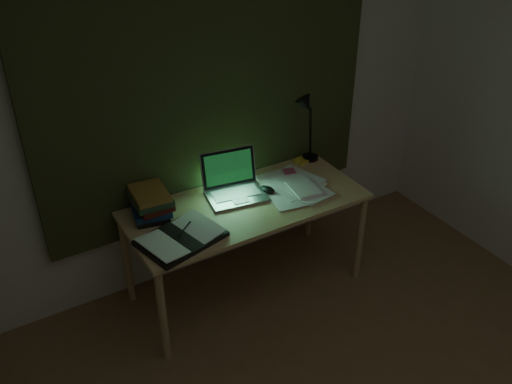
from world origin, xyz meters
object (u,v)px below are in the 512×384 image
book_stack (151,203)px  desk_lamp (312,120)px  loose_papers (295,190)px  open_textbook (181,237)px  laptop (237,180)px  desk (246,247)px

book_stack → desk_lamp: (1.21, 0.08, 0.21)m
book_stack → loose_papers: size_ratio=0.67×
open_textbook → desk_lamp: size_ratio=0.74×
open_textbook → book_stack: book_stack is taller
laptop → desk_lamp: desk_lamp is taller
book_stack → loose_papers: bearing=-13.9°
laptop → desk_lamp: bearing=23.2°
desk → loose_papers: (0.33, -0.04, 0.35)m
loose_papers → desk_lamp: (0.33, 0.30, 0.29)m
loose_papers → desk_lamp: size_ratio=0.64×
desk → open_textbook: (-0.50, -0.14, 0.36)m
laptop → open_textbook: bearing=-145.7°
book_stack → desk_lamp: size_ratio=0.43×
laptop → book_stack: size_ratio=1.57×
book_stack → loose_papers: (0.87, -0.22, -0.07)m
open_textbook → desk_lamp: 1.26m
open_textbook → loose_papers: bearing=-7.0°
desk → loose_papers: 0.48m
desk_lamp → book_stack: bearing=170.7°
desk → desk_lamp: 0.96m
open_textbook → loose_papers: (0.83, 0.10, -0.01)m
desk → loose_papers: bearing=-6.9°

